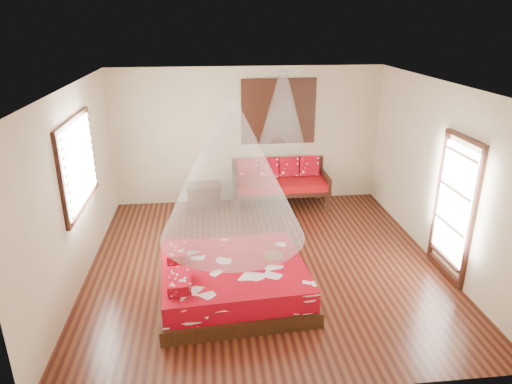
{
  "coord_description": "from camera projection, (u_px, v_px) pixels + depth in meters",
  "views": [
    {
      "loc": [
        -0.84,
        -6.38,
        3.69
      ],
      "look_at": [
        -0.11,
        0.19,
        1.15
      ],
      "focal_mm": 32.0,
      "sensor_mm": 36.0,
      "label": 1
    }
  ],
  "objects": [
    {
      "name": "shutter_panel",
      "position": [
        279.0,
        112.0,
        9.23
      ],
      "size": [
        1.52,
        0.06,
        1.32
      ],
      "color": "black",
      "rests_on": "wall_back"
    },
    {
      "name": "room",
      "position": [
        265.0,
        181.0,
        6.83
      ],
      "size": [
        5.54,
        5.54,
        2.84
      ],
      "color": "black",
      "rests_on": "ground"
    },
    {
      "name": "mosquito_net_daybed",
      "position": [
        282.0,
        111.0,
        8.77
      ],
      "size": [
        0.96,
        0.96,
        1.5
      ],
      "primitive_type": "cone",
      "color": "white",
      "rests_on": "ceiling"
    },
    {
      "name": "mosquito_net_main",
      "position": [
        232.0,
        172.0,
        5.8
      ],
      "size": [
        1.93,
        1.93,
        1.8
      ],
      "primitive_type": "cone",
      "color": "white",
      "rests_on": "ceiling"
    },
    {
      "name": "storage_chest",
      "position": [
        204.0,
        195.0,
        9.42
      ],
      "size": [
        0.7,
        0.52,
        0.48
      ],
      "rotation": [
        0.0,
        0.0,
        0.01
      ],
      "color": "black",
      "rests_on": "floor"
    },
    {
      "name": "window_left",
      "position": [
        79.0,
        164.0,
        6.63
      ],
      "size": [
        0.1,
        1.74,
        1.34
      ],
      "color": "black",
      "rests_on": "wall_left"
    },
    {
      "name": "daybed",
      "position": [
        280.0,
        181.0,
        9.42
      ],
      "size": [
        1.94,
        0.86,
        0.98
      ],
      "color": "black",
      "rests_on": "floor"
    },
    {
      "name": "glazed_door",
      "position": [
        454.0,
        209.0,
        6.67
      ],
      "size": [
        0.08,
        1.02,
        2.16
      ],
      "color": "black",
      "rests_on": "floor"
    },
    {
      "name": "wine_tray",
      "position": [
        273.0,
        252.0,
        6.48
      ],
      "size": [
        0.29,
        0.29,
        0.23
      ],
      "rotation": [
        0.0,
        0.0,
        -0.22
      ],
      "color": "brown",
      "rests_on": "bed"
    },
    {
      "name": "bed",
      "position": [
        233.0,
        280.0,
        6.37
      ],
      "size": [
        2.18,
        2.0,
        0.64
      ],
      "rotation": [
        0.0,
        0.0,
        0.08
      ],
      "color": "black",
      "rests_on": "floor"
    }
  ]
}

